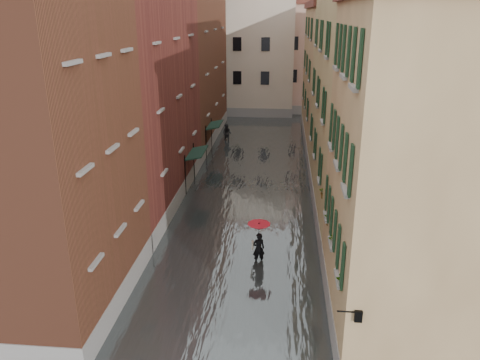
% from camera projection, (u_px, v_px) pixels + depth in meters
% --- Properties ---
extents(ground, '(120.00, 120.00, 0.00)m').
position_uv_depth(ground, '(230.00, 284.00, 20.30)').
color(ground, slate).
rests_on(ground, ground).
extents(floodwater, '(10.00, 60.00, 0.20)m').
position_uv_depth(floodwater, '(251.00, 181.00, 32.45)').
color(floodwater, '#474D4E').
rests_on(floodwater, ground).
extents(building_left_near, '(6.00, 8.00, 13.00)m').
position_uv_depth(building_left_near, '(30.00, 148.00, 16.85)').
color(building_left_near, brown).
rests_on(building_left_near, ground).
extents(building_left_mid, '(6.00, 14.00, 12.50)m').
position_uv_depth(building_left_mid, '(128.00, 101.00, 27.24)').
color(building_left_mid, maroon).
rests_on(building_left_mid, ground).
extents(building_left_far, '(6.00, 16.00, 14.00)m').
position_uv_depth(building_left_far, '(181.00, 62.00, 41.05)').
color(building_left_far, brown).
rests_on(building_left_far, ground).
extents(building_right_near, '(6.00, 8.00, 11.50)m').
position_uv_depth(building_right_near, '(427.00, 180.00, 15.88)').
color(building_right_near, '#97784E').
rests_on(building_right_near, ground).
extents(building_right_mid, '(6.00, 14.00, 13.00)m').
position_uv_depth(building_right_mid, '(373.00, 101.00, 25.93)').
color(building_right_mid, tan).
rests_on(building_right_mid, ground).
extents(building_right_far, '(6.00, 16.00, 11.50)m').
position_uv_depth(building_right_far, '(342.00, 79.00, 40.25)').
color(building_right_far, '#97784E').
rests_on(building_right_far, ground).
extents(building_end_cream, '(12.00, 9.00, 13.00)m').
position_uv_depth(building_end_cream, '(241.00, 55.00, 53.99)').
color(building_end_cream, beige).
rests_on(building_end_cream, ground).
extents(building_end_pink, '(10.00, 9.00, 12.00)m').
position_uv_depth(building_end_pink, '(318.00, 59.00, 55.25)').
color(building_end_pink, tan).
rests_on(building_end_pink, ground).
extents(awning_near, '(1.09, 2.96, 2.80)m').
position_uv_depth(awning_near, '(196.00, 154.00, 30.34)').
color(awning_near, black).
rests_on(awning_near, ground).
extents(awning_far, '(1.09, 2.94, 2.80)m').
position_uv_depth(awning_far, '(214.00, 126.00, 37.91)').
color(awning_far, black).
rests_on(awning_far, ground).
extents(wall_lantern, '(0.71, 0.22, 0.35)m').
position_uv_depth(wall_lantern, '(357.00, 315.00, 13.29)').
color(wall_lantern, black).
rests_on(wall_lantern, ground).
extents(window_planters, '(0.59, 8.55, 0.84)m').
position_uv_depth(window_planters, '(334.00, 222.00, 18.02)').
color(window_planters, brown).
rests_on(window_planters, ground).
extents(pedestrian_main, '(1.06, 1.06, 2.06)m').
position_uv_depth(pedestrian_main, '(259.00, 238.00, 21.50)').
color(pedestrian_main, black).
rests_on(pedestrian_main, ground).
extents(pedestrian_far, '(0.97, 0.85, 1.70)m').
position_uv_depth(pedestrian_far, '(227.00, 134.00, 42.11)').
color(pedestrian_far, black).
rests_on(pedestrian_far, ground).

